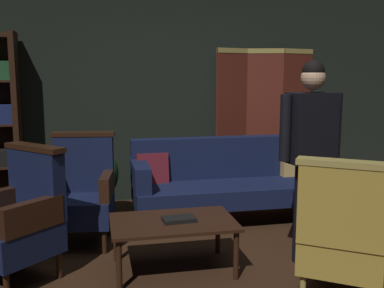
{
  "coord_description": "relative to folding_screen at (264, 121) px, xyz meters",
  "views": [
    {
      "loc": [
        -0.86,
        -3.23,
        1.6
      ],
      "look_at": [
        0.0,
        0.8,
        0.95
      ],
      "focal_mm": 42.39,
      "sensor_mm": 36.0,
      "label": 1
    }
  ],
  "objects": [
    {
      "name": "ground_plane",
      "position": [
        -1.25,
        -2.23,
        -0.99
      ],
      "size": [
        10.0,
        10.0,
        0.0
      ],
      "primitive_type": "plane",
      "color": "#331E11"
    },
    {
      "name": "back_wall",
      "position": [
        -1.25,
        0.22,
        0.41
      ],
      "size": [
        7.2,
        0.1,
        2.8
      ],
      "primitive_type": "cube",
      "color": "black",
      "rests_on": "ground_plane"
    },
    {
      "name": "folding_screen",
      "position": [
        0.0,
        0.0,
        0.0
      ],
      "size": [
        1.33,
        0.19,
        1.9
      ],
      "color": "#5B2319",
      "rests_on": "ground_plane"
    },
    {
      "name": "velvet_couch",
      "position": [
        -0.7,
        -0.78,
        -0.53
      ],
      "size": [
        2.12,
        0.78,
        0.88
      ],
      "color": "black",
      "rests_on": "ground_plane"
    },
    {
      "name": "coffee_table",
      "position": [
        -1.53,
        -2.0,
        -0.61
      ],
      "size": [
        1.0,
        0.64,
        0.42
      ],
      "color": "black",
      "rests_on": "ground_plane"
    },
    {
      "name": "armchair_gilt_accent",
      "position": [
        -0.46,
        -2.73,
        -0.5
      ],
      "size": [
        0.81,
        0.8,
        1.04
      ],
      "color": "tan",
      "rests_on": "ground_plane"
    },
    {
      "name": "armchair_wing_left",
      "position": [
        -2.71,
        -1.9,
        -0.5
      ],
      "size": [
        0.82,
        0.82,
        1.04
      ],
      "color": "black",
      "rests_on": "ground_plane"
    },
    {
      "name": "armchair_wing_right",
      "position": [
        -2.26,
        -1.21,
        -0.5
      ],
      "size": [
        0.65,
        0.65,
        1.04
      ],
      "color": "black",
      "rests_on": "ground_plane"
    },
    {
      "name": "standing_figure",
      "position": [
        -0.38,
        -2.03,
        0.04
      ],
      "size": [
        0.58,
        0.27,
        1.7
      ],
      "color": "black",
      "rests_on": "ground_plane"
    },
    {
      "name": "potted_plant",
      "position": [
        -2.14,
        -0.51,
        -0.53
      ],
      "size": [
        0.5,
        0.5,
        0.79
      ],
      "color": "brown",
      "rests_on": "ground_plane"
    },
    {
      "name": "book_black_cloth",
      "position": [
        -1.48,
        -2.02,
        -0.55
      ],
      "size": [
        0.27,
        0.18,
        0.03
      ],
      "primitive_type": "cube",
      "rotation": [
        0.0,
        0.0,
        0.08
      ],
      "color": "black",
      "rests_on": "coffee_table"
    }
  ]
}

